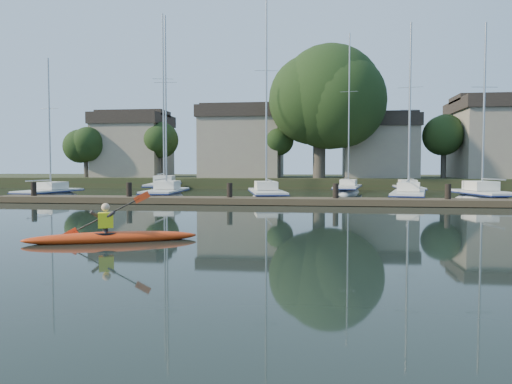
# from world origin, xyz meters

# --- Properties ---
(ground) EXTENTS (160.00, 160.00, 0.00)m
(ground) POSITION_xyz_m (0.00, 0.00, 0.00)
(ground) COLOR black
(ground) RESTS_ON ground
(kayak) EXTENTS (4.75, 2.42, 1.55)m
(kayak) POSITION_xyz_m (-3.79, -0.48, 0.19)
(kayak) COLOR #D54A10
(kayak) RESTS_ON ground
(dock) EXTENTS (34.00, 2.00, 1.80)m
(dock) POSITION_xyz_m (0.00, 14.00, 0.20)
(dock) COLOR #4C3F2B
(dock) RESTS_ON ground
(sailboat_0) EXTENTS (2.65, 6.88, 10.64)m
(sailboat_0) POSITION_xyz_m (-16.24, 17.85, -0.17)
(sailboat_0) COLOR silver
(sailboat_0) RESTS_ON ground
(sailboat_1) EXTENTS (2.66, 8.33, 13.41)m
(sailboat_1) POSITION_xyz_m (-8.15, 18.33, -0.18)
(sailboat_1) COLOR silver
(sailboat_1) RESTS_ON ground
(sailboat_2) EXTENTS (3.76, 8.90, 14.35)m
(sailboat_2) POSITION_xyz_m (-1.33, 18.19, -0.18)
(sailboat_2) COLOR silver
(sailboat_2) RESTS_ON ground
(sailboat_3) EXTENTS (3.48, 7.81, 12.20)m
(sailboat_3) POSITION_xyz_m (7.57, 17.78, -0.18)
(sailboat_3) COLOR silver
(sailboat_3) RESTS_ON ground
(sailboat_4) EXTENTS (3.35, 7.46, 12.24)m
(sailboat_4) POSITION_xyz_m (12.11, 18.11, -0.20)
(sailboat_4) COLOR silver
(sailboat_4) RESTS_ON ground
(sailboat_5) EXTENTS (4.08, 10.28, 16.60)m
(sailboat_5) POSITION_xyz_m (-11.28, 27.56, -0.21)
(sailboat_5) COLOR silver
(sailboat_5) RESTS_ON ground
(sailboat_6) EXTENTS (3.10, 9.07, 14.14)m
(sailboat_6) POSITION_xyz_m (4.39, 27.53, -0.16)
(sailboat_6) COLOR silver
(sailboat_6) RESTS_ON ground
(sailboat_7) EXTENTS (2.04, 7.20, 11.55)m
(sailboat_7) POSITION_xyz_m (9.09, 26.79, -0.17)
(sailboat_7) COLOR silver
(sailboat_7) RESTS_ON ground
(shore) EXTENTS (90.00, 25.25, 12.75)m
(shore) POSITION_xyz_m (1.61, 40.29, 3.23)
(shore) COLOR #28371B
(shore) RESTS_ON ground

